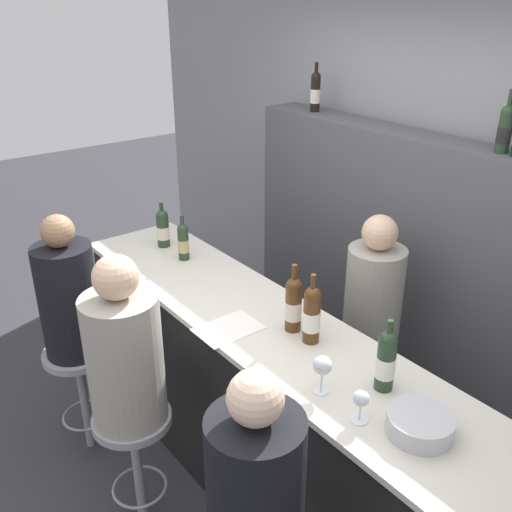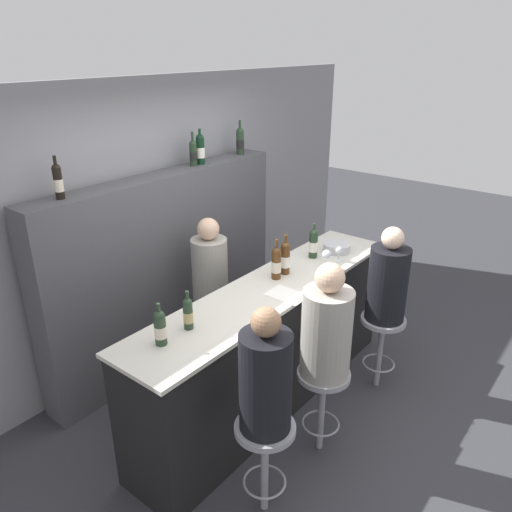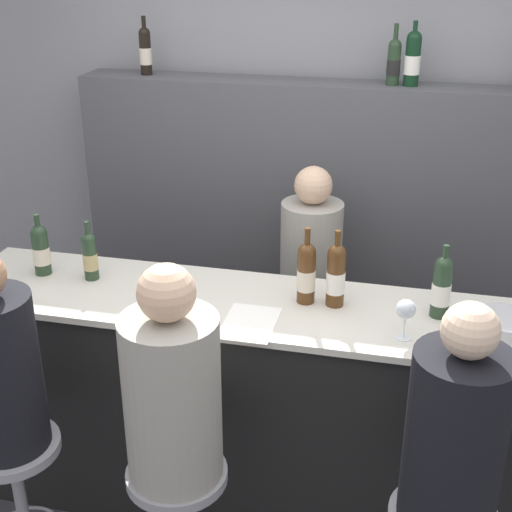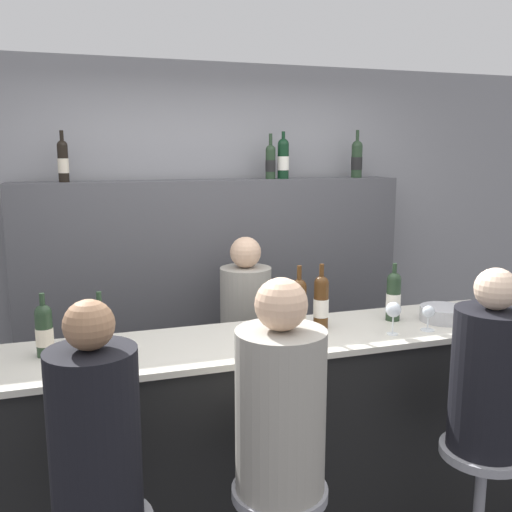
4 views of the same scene
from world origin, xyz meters
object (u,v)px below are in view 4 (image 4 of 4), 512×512
(wine_bottle_counter_1, at_px, (100,326))
(wine_glass_1, at_px, (428,313))
(wine_bottle_counter_4, at_px, (393,296))
(guest_seated_right, at_px, (489,373))
(wine_bottle_backbar_1, at_px, (270,161))
(metal_bowl, at_px, (443,314))
(bar_stool_right, at_px, (481,478))
(wine_bottle_backbar_3, at_px, (357,159))
(wine_bottle_backbar_2, at_px, (283,158))
(guest_seated_left, at_px, (95,430))
(wine_bottle_counter_2, at_px, (299,304))
(bartender, at_px, (246,361))
(wine_bottle_counter_0, at_px, (44,330))
(wine_bottle_backbar_0, at_px, (63,161))
(guest_seated_middle, at_px, (280,401))
(wine_bottle_counter_3, at_px, (321,301))
(wine_glass_0, at_px, (393,310))

(wine_bottle_counter_1, xyz_separation_m, wine_glass_1, (1.61, -0.22, -0.02))
(wine_bottle_counter_4, bearing_deg, guest_seated_right, -84.95)
(wine_bottle_backbar_1, height_order, wine_glass_1, wine_bottle_backbar_1)
(wine_bottle_backbar_1, height_order, metal_bowl, wine_bottle_backbar_1)
(bar_stool_right, bearing_deg, wine_bottle_counter_4, 95.05)
(wine_bottle_backbar_3, height_order, metal_bowl, wine_bottle_backbar_3)
(wine_bottle_backbar_2, distance_m, guest_seated_left, 2.47)
(wine_bottle_counter_2, distance_m, bartender, 0.86)
(wine_bottle_counter_0, distance_m, wine_bottle_counter_1, 0.24)
(wine_bottle_counter_0, height_order, bartender, bartender)
(wine_bottle_counter_1, xyz_separation_m, metal_bowl, (1.79, -0.10, -0.08))
(bartender, bearing_deg, wine_bottle_backbar_0, 155.53)
(wine_bottle_backbar_0, height_order, guest_seated_middle, wine_bottle_backbar_0)
(wine_bottle_backbar_3, height_order, bartender, wine_bottle_backbar_3)
(wine_bottle_counter_3, distance_m, wine_bottle_counter_4, 0.43)
(wine_bottle_counter_4, distance_m, wine_glass_0, 0.25)
(wine_bottle_counter_1, distance_m, guest_seated_middle, 0.95)
(guest_seated_left, xyz_separation_m, guest_seated_middle, (0.69, 0.00, 0.01))
(wine_bottle_backbar_0, distance_m, guest_seated_right, 2.67)
(wine_bottle_backbar_0, height_order, bartender, wine_bottle_backbar_0)
(wine_bottle_counter_0, relative_size, wine_bottle_counter_2, 0.86)
(wine_bottle_backbar_0, height_order, guest_seated_left, wine_bottle_backbar_0)
(wine_bottle_counter_0, height_order, guest_seated_middle, guest_seated_middle)
(wine_glass_0, bearing_deg, bartender, 119.60)
(wine_bottle_counter_2, distance_m, metal_bowl, 0.82)
(wine_glass_1, height_order, bar_stool_right, wine_glass_1)
(wine_bottle_backbar_3, bearing_deg, guest_seated_right, -99.14)
(guest_seated_middle, height_order, bartender, guest_seated_middle)
(wine_bottle_counter_4, xyz_separation_m, guest_seated_middle, (-0.91, -0.70, -0.17))
(guest_seated_middle, xyz_separation_m, guest_seated_right, (0.97, -0.00, -0.01))
(wine_bottle_counter_3, bearing_deg, bartender, 107.11)
(wine_bottle_counter_4, distance_m, bartender, 1.07)
(wine_bottle_counter_1, xyz_separation_m, guest_seated_right, (1.60, -0.70, -0.16))
(bar_stool_right, height_order, bartender, bartender)
(wine_bottle_counter_3, relative_size, wine_glass_1, 2.57)
(wine_bottle_counter_1, bearing_deg, wine_bottle_backbar_2, 40.61)
(guest_seated_right, bearing_deg, wine_bottle_counter_0, 159.32)
(wine_bottle_counter_2, relative_size, wine_bottle_backbar_3, 1.00)
(guest_seated_middle, height_order, guest_seated_right, guest_seated_middle)
(wine_bottle_counter_2, xyz_separation_m, wine_bottle_counter_4, (0.55, 0.00, -0.00))
(wine_bottle_backbar_3, xyz_separation_m, guest_seated_left, (-1.96, -1.83, -0.90))
(wine_bottle_counter_1, relative_size, guest_seated_middle, 0.33)
(wine_glass_0, height_order, bar_stool_right, wine_glass_0)
(wine_bottle_counter_1, xyz_separation_m, wine_bottle_counter_3, (1.11, 0.00, 0.03))
(wine_bottle_backbar_1, bearing_deg, guest_seated_left, -125.26)
(wine_bottle_counter_1, bearing_deg, bartender, 36.36)
(wine_bottle_counter_1, relative_size, wine_bottle_counter_2, 0.82)
(wine_bottle_backbar_1, xyz_separation_m, metal_bowl, (0.56, -1.23, -0.80))
(metal_bowl, height_order, guest_seated_right, guest_seated_right)
(wine_bottle_backbar_0, height_order, wine_glass_1, wine_bottle_backbar_0)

